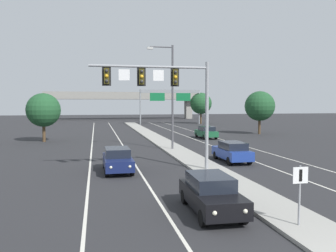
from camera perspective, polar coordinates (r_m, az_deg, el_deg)
name	(u,v)px	position (r m, az deg, el deg)	size (l,w,h in m)	color
median_island	(199,163)	(26.14, 5.12, -6.18)	(2.40, 110.00, 0.15)	#9E9B93
lane_stripe_oncoming_center	(128,153)	(32.08, -6.67, -4.45)	(0.14, 100.00, 0.01)	silver
lane_stripe_receding_center	(224,150)	(34.21, 9.25, -3.96)	(0.14, 100.00, 0.01)	silver
edge_stripe_left	(91,154)	(31.96, -12.59, -4.55)	(0.14, 100.00, 0.01)	silver
edge_stripe_right	(255,149)	(35.52, 14.23, -3.74)	(0.14, 100.00, 0.01)	silver
overhead_signal_mast	(167,89)	(22.67, -0.22, 6.11)	(7.88, 0.44, 7.20)	gray
median_sign_post	(300,186)	(13.58, 20.98, -9.31)	(0.60, 0.10, 2.20)	gray
street_lamp_median	(170,91)	(33.49, 0.38, 5.85)	(2.58, 0.28, 10.00)	#4C4C51
car_oncoming_black	(211,193)	(14.86, 7.11, -10.98)	(1.90, 4.50, 1.58)	black
car_oncoming_navy	(118,159)	(23.49, -8.35, -5.50)	(1.88, 4.49, 1.58)	#141E4C
car_receding_blue	(232,151)	(27.52, 10.54, -4.15)	(1.83, 4.47, 1.58)	navy
car_receding_green	(206,132)	(45.17, 6.34, -1.01)	(1.90, 4.50, 1.58)	#195633
highway_sign_gantry	(170,96)	(74.40, 0.38, 5.03)	(13.28, 0.42, 7.50)	gray
overpass_bridge	(123,99)	(98.64, -7.47, 4.48)	(42.40, 6.40, 7.65)	gray
tree_far_right_c	(201,103)	(76.88, 5.47, 3.73)	(4.76, 4.76, 6.89)	#4C3823
tree_far_left_a	(43,110)	(43.33, -19.91, 2.49)	(3.99, 3.99, 5.78)	#4C3823
tree_far_right_b	(260,106)	(52.59, 14.93, 3.20)	(4.39, 4.39, 6.35)	#4C3823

